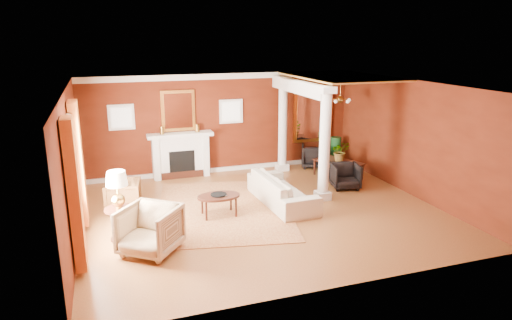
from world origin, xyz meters
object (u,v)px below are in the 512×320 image
object	(u,v)px
armchair_leopard	(123,194)
side_table	(118,195)
sofa	(282,185)
armchair_stripe	(150,228)
coffee_table	(219,197)
dining_table	(339,164)

from	to	relation	value
armchair_leopard	side_table	world-z (taller)	side_table
sofa	side_table	size ratio (longest dim) A/B	1.67
sofa	armchair_leopard	size ratio (longest dim) A/B	3.00
armchair_stripe	side_table	bearing A→B (deg)	161.01
coffee_table	side_table	distance (m)	2.30
armchair_leopard	coffee_table	distance (m)	2.28
armchair_leopard	armchair_stripe	size ratio (longest dim) A/B	0.79
armchair_leopard	dining_table	distance (m)	6.05
armchair_leopard	side_table	xyz separation A→B (m)	(-0.14, -1.63, 0.55)
armchair_stripe	coffee_table	distance (m)	2.14
armchair_leopard	armchair_stripe	world-z (taller)	armchair_stripe
sofa	armchair_stripe	size ratio (longest dim) A/B	2.38
sofa	dining_table	xyz separation A→B (m)	(2.34, 1.45, -0.08)
sofa	coffee_table	bearing A→B (deg)	97.09
side_table	coffee_table	bearing A→B (deg)	14.98
sofa	armchair_leopard	bearing A→B (deg)	75.66
coffee_table	dining_table	xyz separation A→B (m)	(3.98, 1.73, -0.06)
armchair_leopard	dining_table	size ratio (longest dim) A/B	0.58
sofa	side_table	distance (m)	3.93
coffee_table	side_table	size ratio (longest dim) A/B	0.68
sofa	armchair_stripe	world-z (taller)	armchair_stripe
side_table	armchair_stripe	bearing A→B (deg)	-56.78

